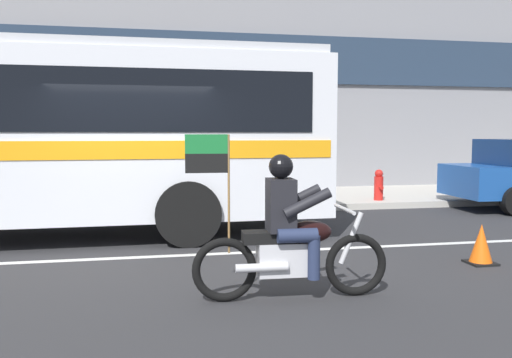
# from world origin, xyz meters

# --- Properties ---
(ground_plane) EXTENTS (60.00, 60.00, 0.00)m
(ground_plane) POSITION_xyz_m (0.00, 0.00, 0.00)
(ground_plane) COLOR #2B2B2D
(sidewalk_curb) EXTENTS (28.00, 3.80, 0.15)m
(sidewalk_curb) POSITION_xyz_m (0.00, 5.10, 0.07)
(sidewalk_curb) COLOR #B7B2A8
(sidewalk_curb) RESTS_ON ground_plane
(lane_center_stripe) EXTENTS (26.60, 0.14, 0.01)m
(lane_center_stripe) POSITION_xyz_m (0.00, -0.60, 0.00)
(lane_center_stripe) COLOR silver
(lane_center_stripe) RESTS_ON ground_plane
(transit_bus) EXTENTS (10.78, 2.72, 3.22)m
(transit_bus) POSITION_xyz_m (-2.13, 1.19, 1.88)
(transit_bus) COLOR silver
(transit_bus) RESTS_ON ground_plane
(motorcycle_with_rider) EXTENTS (2.20, 0.64, 1.78)m
(motorcycle_with_rider) POSITION_xyz_m (1.72, -2.85, 0.67)
(motorcycle_with_rider) COLOR black
(motorcycle_with_rider) RESTS_ON ground_plane
(fire_hydrant) EXTENTS (0.22, 0.30, 0.75)m
(fire_hydrant) POSITION_xyz_m (5.70, 3.70, 0.52)
(fire_hydrant) COLOR red
(fire_hydrant) RESTS_ON sidewalk_curb
(traffic_cone) EXTENTS (0.36, 0.36, 0.55)m
(traffic_cone) POSITION_xyz_m (4.68, -1.89, 0.26)
(traffic_cone) COLOR #EA590F
(traffic_cone) RESTS_ON ground_plane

